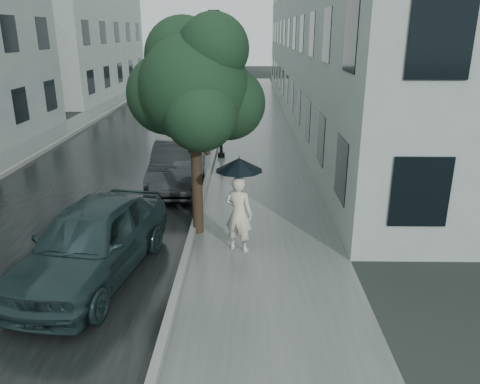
{
  "coord_description": "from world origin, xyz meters",
  "views": [
    {
      "loc": [
        -0.25,
        -7.62,
        4.73
      ],
      "look_at": [
        -0.41,
        2.29,
        1.3
      ],
      "focal_mm": 35.0,
      "sensor_mm": 36.0,
      "label": 1
    }
  ],
  "objects_px": {
    "street_tree": "(194,86)",
    "car_far": "(178,165)",
    "lamp_post": "(216,76)",
    "pedestrian": "(239,214)",
    "car_near": "(92,241)"
  },
  "relations": [
    {
      "from": "lamp_post",
      "to": "street_tree",
      "type": "bearing_deg",
      "value": -82.61
    },
    {
      "from": "car_far",
      "to": "lamp_post",
      "type": "bearing_deg",
      "value": 72.56
    },
    {
      "from": "street_tree",
      "to": "lamp_post",
      "type": "xyz_separation_m",
      "value": [
        0.03,
        7.14,
        -0.41
      ]
    },
    {
      "from": "lamp_post",
      "to": "pedestrian",
      "type": "bearing_deg",
      "value": -75.54
    },
    {
      "from": "pedestrian",
      "to": "lamp_post",
      "type": "relative_size",
      "value": 0.32
    },
    {
      "from": "lamp_post",
      "to": "car_near",
      "type": "height_order",
      "value": "lamp_post"
    },
    {
      "from": "pedestrian",
      "to": "street_tree",
      "type": "bearing_deg",
      "value": -24.29
    },
    {
      "from": "lamp_post",
      "to": "car_far",
      "type": "height_order",
      "value": "lamp_post"
    },
    {
      "from": "street_tree",
      "to": "car_far",
      "type": "height_order",
      "value": "street_tree"
    },
    {
      "from": "pedestrian",
      "to": "lamp_post",
      "type": "bearing_deg",
      "value": -60.28
    },
    {
      "from": "pedestrian",
      "to": "car_far",
      "type": "distance_m",
      "value": 5.01
    },
    {
      "from": "pedestrian",
      "to": "car_near",
      "type": "bearing_deg",
      "value": 45.89
    },
    {
      "from": "pedestrian",
      "to": "lamp_post",
      "type": "height_order",
      "value": "lamp_post"
    },
    {
      "from": "car_near",
      "to": "car_far",
      "type": "relative_size",
      "value": 1.07
    },
    {
      "from": "lamp_post",
      "to": "car_near",
      "type": "xyz_separation_m",
      "value": [
        -1.91,
        -9.46,
        -2.35
      ]
    }
  ]
}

